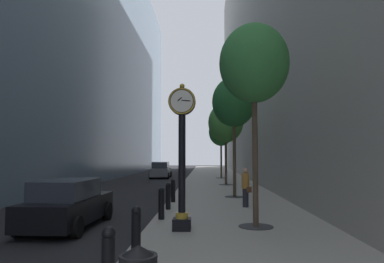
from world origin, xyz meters
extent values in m
plane|color=black|center=(0.00, 27.00, 0.00)|extent=(110.00, 110.00, 0.00)
cube|color=#9E998E|center=(3.00, 30.00, 0.07)|extent=(5.99, 80.00, 0.14)
cube|color=slate|center=(-11.85, 30.00, 14.28)|extent=(9.00, 80.00, 28.57)
cube|color=gray|center=(10.49, 30.00, 16.65)|extent=(9.00, 80.00, 33.30)
cube|color=black|center=(1.17, 7.98, 0.32)|extent=(0.55, 0.55, 0.35)
cylinder|color=gold|center=(1.17, 7.98, 0.58)|extent=(0.38, 0.39, 0.18)
cylinder|color=black|center=(1.17, 7.98, 2.16)|extent=(0.22, 0.22, 2.97)
cylinder|color=black|center=(1.17, 7.98, 4.06)|extent=(0.84, 0.28, 0.84)
torus|color=gold|center=(1.17, 7.82, 4.06)|extent=(0.82, 0.05, 0.82)
cylinder|color=white|center=(1.17, 7.83, 4.06)|extent=(0.69, 0.01, 0.69)
cylinder|color=white|center=(1.17, 8.13, 4.06)|extent=(0.69, 0.01, 0.69)
sphere|color=gold|center=(1.17, 7.98, 4.56)|extent=(0.16, 0.16, 0.16)
cube|color=black|center=(1.10, 7.82, 4.12)|extent=(0.14, 0.01, 0.14)
cube|color=black|center=(1.30, 7.82, 4.08)|extent=(0.26, 0.01, 0.05)
sphere|color=black|center=(0.32, 2.87, 1.14)|extent=(0.23, 0.23, 0.23)
cylinder|color=black|center=(0.32, 5.16, 0.61)|extent=(0.22, 0.22, 0.94)
sphere|color=black|center=(0.32, 5.16, 1.14)|extent=(0.23, 0.23, 0.23)
cylinder|color=black|center=(0.32, 9.74, 0.61)|extent=(0.22, 0.22, 0.94)
sphere|color=black|center=(0.32, 9.74, 1.14)|extent=(0.23, 0.23, 0.23)
cylinder|color=black|center=(0.32, 12.03, 0.61)|extent=(0.22, 0.22, 0.94)
sphere|color=black|center=(0.32, 12.03, 1.14)|extent=(0.23, 0.23, 0.23)
cylinder|color=black|center=(0.32, 14.32, 0.61)|extent=(0.22, 0.22, 0.94)
sphere|color=black|center=(0.32, 14.32, 1.14)|extent=(0.23, 0.23, 0.23)
cylinder|color=#333335|center=(3.48, 8.53, 0.15)|extent=(1.10, 1.10, 0.02)
cylinder|color=#4C3D2D|center=(3.48, 8.53, 2.35)|extent=(0.18, 0.18, 4.42)
ellipsoid|color=#387F3D|center=(3.48, 8.53, 5.41)|extent=(2.27, 2.27, 2.61)
cylinder|color=#333335|center=(3.48, 16.56, 0.15)|extent=(1.10, 1.10, 0.02)
cylinder|color=#4C3D2D|center=(3.48, 16.56, 2.30)|extent=(0.18, 0.18, 4.32)
ellipsoid|color=#23602D|center=(3.48, 16.56, 5.36)|extent=(2.42, 2.42, 2.78)
cylinder|color=#333335|center=(3.48, 24.58, 0.15)|extent=(1.10, 1.10, 0.02)
cylinder|color=#4C3D2D|center=(3.48, 24.58, 2.04)|extent=(0.18, 0.18, 3.80)
ellipsoid|color=#428438|center=(3.48, 24.58, 4.96)|extent=(2.72, 2.72, 3.13)
cylinder|color=#333335|center=(3.48, 32.61, 0.15)|extent=(1.10, 1.10, 0.02)
cylinder|color=brown|center=(3.48, 32.61, 1.99)|extent=(0.18, 0.18, 3.71)
ellipsoid|color=#2D7033|center=(3.48, 32.61, 4.78)|extent=(2.47, 2.47, 2.84)
cone|color=black|center=(0.97, 1.98, 1.11)|extent=(0.53, 0.53, 0.16)
cylinder|color=#23232D|center=(3.64, 12.80, 0.55)|extent=(0.37, 0.37, 0.81)
cylinder|color=#B77A33|center=(3.64, 12.80, 1.28)|extent=(0.48, 0.48, 0.66)
sphere|color=tan|center=(3.64, 12.80, 1.73)|extent=(0.25, 0.25, 0.25)
cube|color=brown|center=(3.78, 12.63, 0.91)|extent=(0.23, 0.22, 0.24)
cube|color=black|center=(-2.68, 8.88, 0.60)|extent=(1.83, 4.42, 0.77)
cube|color=#282D38|center=(-2.69, 8.66, 1.28)|extent=(1.58, 2.49, 0.63)
cylinder|color=black|center=(-3.52, 10.39, 0.32)|extent=(0.23, 0.64, 0.64)
cylinder|color=black|center=(-1.79, 10.35, 0.32)|extent=(0.23, 0.64, 0.64)
cylinder|color=black|center=(-3.58, 7.41, 0.32)|extent=(0.23, 0.64, 0.64)
cylinder|color=black|center=(-1.85, 7.37, 0.32)|extent=(0.23, 0.64, 0.64)
cube|color=slate|center=(-2.85, 34.58, 0.63)|extent=(1.88, 4.50, 0.83)
cube|color=#282D38|center=(-2.84, 34.35, 1.37)|extent=(1.63, 2.53, 0.68)
cylinder|color=black|center=(-3.78, 36.08, 0.32)|extent=(0.23, 0.64, 0.64)
cylinder|color=black|center=(-1.96, 36.11, 0.32)|extent=(0.23, 0.64, 0.64)
cylinder|color=black|center=(-3.73, 33.04, 0.32)|extent=(0.23, 0.64, 0.64)
cylinder|color=black|center=(-1.92, 33.07, 0.32)|extent=(0.23, 0.64, 0.64)
camera|label=1|loc=(1.88, -2.83, 2.40)|focal=32.89mm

